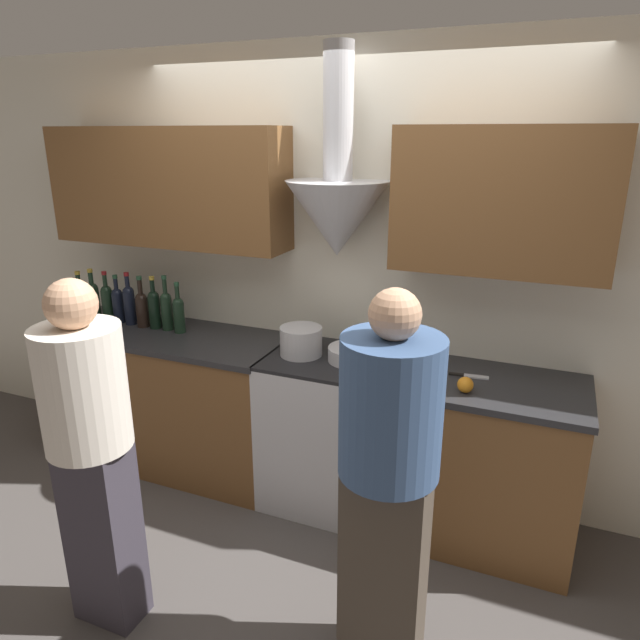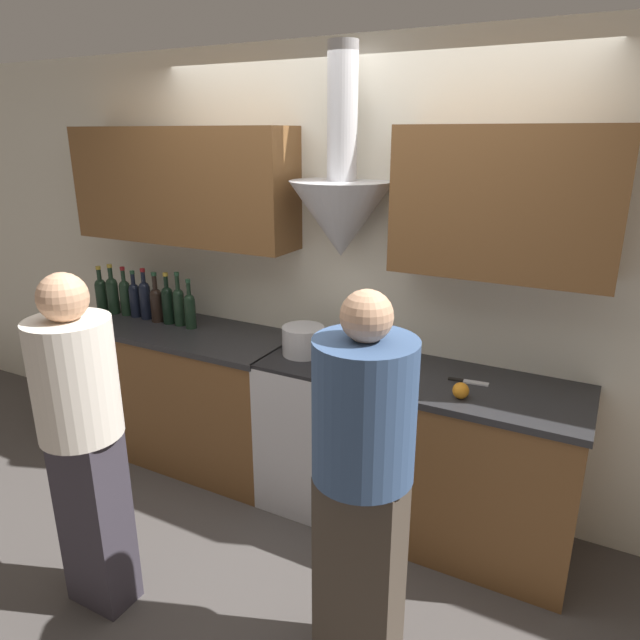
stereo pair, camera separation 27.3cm
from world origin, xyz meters
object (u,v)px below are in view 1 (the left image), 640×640
(mixing_bowl, at_px, (352,354))
(person_foreground_right, at_px, (388,476))
(person_foreground_left, at_px, (91,446))
(stove_range, at_px, (327,428))
(wine_bottle_1, at_px, (93,299))
(wine_bottle_8, at_px, (179,313))
(wine_bottle_0, at_px, (81,299))
(stock_pot, at_px, (301,341))
(wine_bottle_2, at_px, (107,301))
(wine_bottle_6, at_px, (154,307))
(wine_bottle_3, at_px, (118,303))
(wine_bottle_7, at_px, (167,309))
(wine_bottle_5, at_px, (142,307))
(wine_bottle_4, at_px, (129,303))
(orange_fruit, at_px, (465,385))

(mixing_bowl, distance_m, person_foreground_right, 1.07)
(person_foreground_left, bearing_deg, mixing_bowl, 59.05)
(stove_range, bearing_deg, person_foreground_left, -115.53)
(wine_bottle_1, xyz_separation_m, wine_bottle_8, (0.68, 0.00, -0.01))
(person_foreground_left, bearing_deg, wine_bottle_8, 109.51)
(wine_bottle_0, distance_m, stock_pot, 1.66)
(wine_bottle_2, height_order, wine_bottle_8, wine_bottle_2)
(wine_bottle_6, bearing_deg, mixing_bowl, -1.69)
(wine_bottle_3, relative_size, wine_bottle_7, 0.91)
(wine_bottle_5, height_order, wine_bottle_6, wine_bottle_6)
(mixing_bowl, bearing_deg, stove_range, -178.51)
(wine_bottle_2, bearing_deg, mixing_bowl, -1.42)
(wine_bottle_5, xyz_separation_m, mixing_bowl, (1.45, -0.03, -0.09))
(stove_range, relative_size, wine_bottle_6, 2.67)
(wine_bottle_3, xyz_separation_m, wine_bottle_4, (0.10, -0.00, 0.01))
(wine_bottle_2, height_order, wine_bottle_7, wine_bottle_7)
(wine_bottle_0, xyz_separation_m, wine_bottle_8, (0.79, 0.00, -0.00))
(wine_bottle_1, height_order, person_foreground_right, person_foreground_right)
(wine_bottle_2, bearing_deg, wine_bottle_5, -1.96)
(wine_bottle_2, height_order, wine_bottle_3, wine_bottle_2)
(wine_bottle_5, bearing_deg, wine_bottle_7, 3.42)
(wine_bottle_3, height_order, stock_pot, wine_bottle_3)
(orange_fruit, bearing_deg, wine_bottle_3, 174.61)
(mixing_bowl, bearing_deg, wine_bottle_1, 179.07)
(wine_bottle_8, height_order, mixing_bowl, wine_bottle_8)
(stock_pot, height_order, orange_fruit, stock_pot)
(wine_bottle_3, distance_m, person_foreground_left, 1.57)
(wine_bottle_6, xyz_separation_m, wine_bottle_7, (0.09, 0.00, 0.00))
(wine_bottle_2, xyz_separation_m, orange_fruit, (2.38, -0.21, -0.10))
(wine_bottle_4, relative_size, mixing_bowl, 1.29)
(wine_bottle_1, relative_size, wine_bottle_7, 0.98)
(stock_pot, relative_size, person_foreground_right, 0.15)
(stove_range, xyz_separation_m, stock_pot, (-0.15, -0.02, 0.53))
(person_foreground_left, bearing_deg, orange_fruit, 37.21)
(wine_bottle_4, height_order, mixing_bowl, wine_bottle_4)
(wine_bottle_6, bearing_deg, person_foreground_right, -28.49)
(wine_bottle_8, bearing_deg, mixing_bowl, -1.50)
(wine_bottle_0, relative_size, wine_bottle_7, 0.91)
(person_foreground_left, bearing_deg, stove_range, 64.47)
(stock_pot, bearing_deg, stove_range, 8.24)
(stove_range, bearing_deg, wine_bottle_8, 178.06)
(wine_bottle_1, height_order, wine_bottle_3, wine_bottle_1)
(wine_bottle_4, height_order, orange_fruit, wine_bottle_4)
(wine_bottle_1, height_order, wine_bottle_2, wine_bottle_1)
(wine_bottle_7, bearing_deg, wine_bottle_0, -178.61)
(wine_bottle_5, height_order, wine_bottle_8, wine_bottle_5)
(wine_bottle_6, relative_size, person_foreground_left, 0.21)
(wine_bottle_0, height_order, wine_bottle_7, wine_bottle_7)
(wine_bottle_1, relative_size, stock_pot, 1.45)
(wine_bottle_5, height_order, stock_pot, wine_bottle_5)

